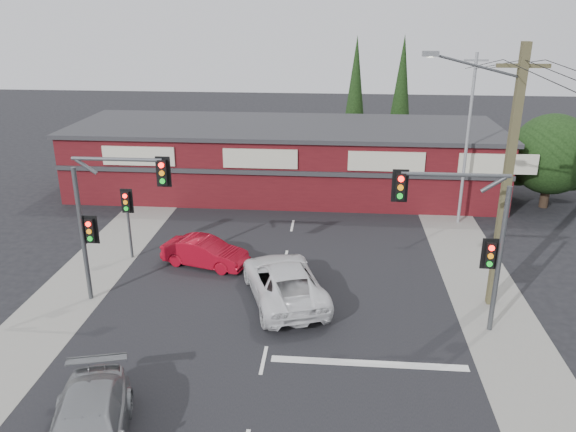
# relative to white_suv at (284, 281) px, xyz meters

# --- Properties ---
(ground) EXTENTS (120.00, 120.00, 0.00)m
(ground) POSITION_rel_white_suv_xyz_m (-0.29, -2.66, -0.79)
(ground) COLOR black
(ground) RESTS_ON ground
(road_strip) EXTENTS (14.00, 70.00, 0.01)m
(road_strip) POSITION_rel_white_suv_xyz_m (-0.29, 2.34, -0.79)
(road_strip) COLOR black
(road_strip) RESTS_ON ground
(verge_left) EXTENTS (3.00, 70.00, 0.02)m
(verge_left) POSITION_rel_white_suv_xyz_m (-8.79, 2.34, -0.78)
(verge_left) COLOR gray
(verge_left) RESTS_ON ground
(verge_right) EXTENTS (3.00, 70.00, 0.02)m
(verge_right) POSITION_rel_white_suv_xyz_m (8.21, 2.34, -0.78)
(verge_right) COLOR gray
(verge_right) RESTS_ON ground
(stop_line) EXTENTS (6.50, 0.35, 0.01)m
(stop_line) POSITION_rel_white_suv_xyz_m (3.21, -4.16, -0.78)
(stop_line) COLOR silver
(stop_line) RESTS_ON ground
(white_suv) EXTENTS (4.30, 6.24, 1.59)m
(white_suv) POSITION_rel_white_suv_xyz_m (0.00, 0.00, 0.00)
(white_suv) COLOR silver
(white_suv) RESTS_ON ground
(silver_suv) EXTENTS (3.30, 5.41, 1.47)m
(silver_suv) POSITION_rel_white_suv_xyz_m (-4.33, -8.82, -0.06)
(silver_suv) COLOR #979A9C
(silver_suv) RESTS_ON ground
(red_sedan) EXTENTS (4.16, 2.40, 1.30)m
(red_sedan) POSITION_rel_white_suv_xyz_m (-3.86, 2.81, -0.14)
(red_sedan) COLOR maroon
(red_sedan) RESTS_ON ground
(lane_dashes) EXTENTS (0.12, 38.48, 0.01)m
(lane_dashes) POSITION_rel_white_suv_xyz_m (-0.29, -2.22, -0.78)
(lane_dashes) COLOR silver
(lane_dashes) RESTS_ON ground
(shop_building) EXTENTS (27.30, 8.40, 4.22)m
(shop_building) POSITION_rel_white_suv_xyz_m (-1.28, 14.33, 1.34)
(shop_building) COLOR #460E13
(shop_building) RESTS_ON ground
(tree_cluster) EXTENTS (5.90, 5.10, 5.50)m
(tree_cluster) POSITION_rel_white_suv_xyz_m (14.40, 12.78, 2.10)
(tree_cluster) COLOR #2D2116
(tree_cluster) RESTS_ON ground
(conifer_near) EXTENTS (1.80, 1.80, 9.25)m
(conifer_near) POSITION_rel_white_suv_xyz_m (3.21, 21.34, 4.69)
(conifer_near) COLOR #2D2116
(conifer_near) RESTS_ON ground
(conifer_far) EXTENTS (1.80, 1.80, 9.25)m
(conifer_far) POSITION_rel_white_suv_xyz_m (6.71, 23.34, 4.69)
(conifer_far) COLOR #2D2116
(conifer_far) RESTS_ON ground
(traffic_mast_left) EXTENTS (3.77, 0.27, 5.97)m
(traffic_mast_left) POSITION_rel_white_suv_xyz_m (-6.72, -0.66, 3.14)
(traffic_mast_left) COLOR #47494C
(traffic_mast_left) RESTS_ON ground
(traffic_mast_right) EXTENTS (3.96, 0.27, 5.97)m
(traffic_mast_right) POSITION_rel_white_suv_xyz_m (6.57, -1.66, 3.15)
(traffic_mast_right) COLOR #47494C
(traffic_mast_right) RESTS_ON ground
(pedestal_signal) EXTENTS (0.55, 0.27, 3.38)m
(pedestal_signal) POSITION_rel_white_suv_xyz_m (-7.49, 3.35, 1.61)
(pedestal_signal) COLOR #47494C
(pedestal_signal) RESTS_ON ground
(utility_pole) EXTENTS (4.38, 0.59, 10.00)m
(utility_pole) POSITION_rel_white_suv_xyz_m (8.07, 0.33, 4.60)
(utility_pole) COLOR brown
(utility_pole) RESTS_ON ground
(steel_pole) EXTENTS (1.20, 0.16, 9.00)m
(steel_pole) POSITION_rel_white_suv_xyz_m (8.71, 9.34, 3.91)
(steel_pole) COLOR gray
(steel_pole) RESTS_ON ground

